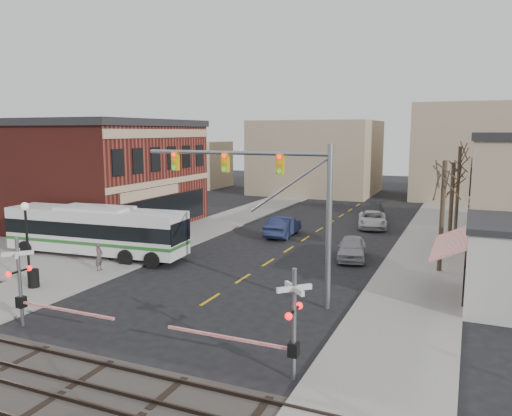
{
  "coord_description": "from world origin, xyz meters",
  "views": [
    {
      "loc": [
        11.94,
        -19.68,
        8.58
      ],
      "look_at": [
        -1.12,
        10.56,
        3.5
      ],
      "focal_mm": 35.0,
      "sensor_mm": 36.0,
      "label": 1
    }
  ],
  "objects_px": {
    "rr_crossing_east": "(282,324)",
    "car_a": "(352,248)",
    "traffic_signal_mast": "(275,189)",
    "pedestrian_far": "(115,246)",
    "car_d": "(373,211)",
    "pedestrian_near": "(99,257)",
    "transit_bus": "(96,230)",
    "car_b": "(283,226)",
    "street_lamp": "(26,226)",
    "rr_crossing_west": "(27,284)",
    "trash_bin": "(33,278)",
    "car_c": "(372,220)"
  },
  "relations": [
    {
      "from": "rr_crossing_west",
      "to": "rr_crossing_east",
      "type": "xyz_separation_m",
      "value": [
        11.83,
        0.18,
        0.0
      ]
    },
    {
      "from": "trash_bin",
      "to": "pedestrian_near",
      "type": "relative_size",
      "value": 0.57
    },
    {
      "from": "rr_crossing_east",
      "to": "car_c",
      "type": "xyz_separation_m",
      "value": [
        -2.17,
        29.08,
        -1.24
      ]
    },
    {
      "from": "rr_crossing_east",
      "to": "street_lamp",
      "type": "xyz_separation_m",
      "value": [
        -16.64,
        4.26,
        1.42
      ]
    },
    {
      "from": "pedestrian_near",
      "to": "rr_crossing_east",
      "type": "bearing_deg",
      "value": -129.08
    },
    {
      "from": "rr_crossing_west",
      "to": "street_lamp",
      "type": "height_order",
      "value": "street_lamp"
    },
    {
      "from": "pedestrian_far",
      "to": "rr_crossing_west",
      "type": "bearing_deg",
      "value": -137.63
    },
    {
      "from": "car_a",
      "to": "pedestrian_near",
      "type": "xyz_separation_m",
      "value": [
        -13.48,
        -9.36,
        0.22
      ]
    },
    {
      "from": "car_c",
      "to": "trash_bin",
      "type": "bearing_deg",
      "value": -130.03
    },
    {
      "from": "transit_bus",
      "to": "pedestrian_near",
      "type": "xyz_separation_m",
      "value": [
        2.79,
        -2.98,
        -0.89
      ]
    },
    {
      "from": "transit_bus",
      "to": "traffic_signal_mast",
      "type": "height_order",
      "value": "traffic_signal_mast"
    },
    {
      "from": "rr_crossing_east",
      "to": "car_d",
      "type": "distance_m",
      "value": 34.43
    },
    {
      "from": "traffic_signal_mast",
      "to": "rr_crossing_west",
      "type": "xyz_separation_m",
      "value": [
        -8.66,
        -7.54,
        -3.78
      ]
    },
    {
      "from": "rr_crossing_west",
      "to": "car_b",
      "type": "height_order",
      "value": "rr_crossing_west"
    },
    {
      "from": "rr_crossing_west",
      "to": "pedestrian_far",
      "type": "height_order",
      "value": "rr_crossing_west"
    },
    {
      "from": "rr_crossing_west",
      "to": "pedestrian_near",
      "type": "height_order",
      "value": "rr_crossing_west"
    },
    {
      "from": "transit_bus",
      "to": "car_d",
      "type": "height_order",
      "value": "transit_bus"
    },
    {
      "from": "trash_bin",
      "to": "pedestrian_near",
      "type": "xyz_separation_m",
      "value": [
        1.06,
        4.06,
        0.37
      ]
    },
    {
      "from": "rr_crossing_west",
      "to": "trash_bin",
      "type": "distance_m",
      "value": 5.93
    },
    {
      "from": "traffic_signal_mast",
      "to": "car_a",
      "type": "xyz_separation_m",
      "value": [
        1.76,
        9.93,
        -4.98
      ]
    },
    {
      "from": "traffic_signal_mast",
      "to": "car_b",
      "type": "relative_size",
      "value": 2.02
    },
    {
      "from": "transit_bus",
      "to": "car_b",
      "type": "relative_size",
      "value": 2.61
    },
    {
      "from": "street_lamp",
      "to": "pedestrian_near",
      "type": "height_order",
      "value": "street_lamp"
    },
    {
      "from": "trash_bin",
      "to": "car_b",
      "type": "relative_size",
      "value": 0.2
    },
    {
      "from": "car_b",
      "to": "car_d",
      "type": "relative_size",
      "value": 1.02
    },
    {
      "from": "car_a",
      "to": "car_d",
      "type": "bearing_deg",
      "value": 84.94
    },
    {
      "from": "traffic_signal_mast",
      "to": "pedestrian_far",
      "type": "relative_size",
      "value": 5.55
    },
    {
      "from": "traffic_signal_mast",
      "to": "pedestrian_far",
      "type": "distance_m",
      "value": 13.85
    },
    {
      "from": "rr_crossing_east",
      "to": "street_lamp",
      "type": "relative_size",
      "value": 1.22
    },
    {
      "from": "car_d",
      "to": "pedestrian_near",
      "type": "height_order",
      "value": "pedestrian_near"
    },
    {
      "from": "rr_crossing_west",
      "to": "car_a",
      "type": "relative_size",
      "value": 1.24
    },
    {
      "from": "transit_bus",
      "to": "car_a",
      "type": "xyz_separation_m",
      "value": [
        16.28,
        6.38,
        -1.11
      ]
    },
    {
      "from": "street_lamp",
      "to": "car_a",
      "type": "xyz_separation_m",
      "value": [
        15.24,
        13.04,
        -2.62
      ]
    },
    {
      "from": "car_a",
      "to": "pedestrian_near",
      "type": "relative_size",
      "value": 2.6
    },
    {
      "from": "traffic_signal_mast",
      "to": "pedestrian_far",
      "type": "xyz_separation_m",
      "value": [
        -12.64,
        3.15,
        -4.71
      ]
    },
    {
      "from": "trash_bin",
      "to": "car_a",
      "type": "relative_size",
      "value": 0.22
    },
    {
      "from": "traffic_signal_mast",
      "to": "car_d",
      "type": "xyz_separation_m",
      "value": [
        0.15,
        26.91,
        -5.03
      ]
    },
    {
      "from": "rr_crossing_east",
      "to": "pedestrian_far",
      "type": "relative_size",
      "value": 3.06
    },
    {
      "from": "car_b",
      "to": "car_a",
      "type": "bearing_deg",
      "value": 140.66
    },
    {
      "from": "rr_crossing_east",
      "to": "car_a",
      "type": "distance_m",
      "value": 17.4
    },
    {
      "from": "trash_bin",
      "to": "car_d",
      "type": "bearing_deg",
      "value": 66.95
    },
    {
      "from": "transit_bus",
      "to": "traffic_signal_mast",
      "type": "bearing_deg",
      "value": -13.77
    },
    {
      "from": "car_d",
      "to": "car_b",
      "type": "bearing_deg",
      "value": -121.65
    },
    {
      "from": "car_d",
      "to": "pedestrian_near",
      "type": "xyz_separation_m",
      "value": [
        -11.87,
        -26.34,
        0.27
      ]
    },
    {
      "from": "traffic_signal_mast",
      "to": "car_c",
      "type": "distance_m",
      "value": 22.31
    },
    {
      "from": "trash_bin",
      "to": "car_b",
      "type": "distance_m",
      "value": 20.14
    },
    {
      "from": "car_a",
      "to": "car_c",
      "type": "relative_size",
      "value": 0.86
    },
    {
      "from": "transit_bus",
      "to": "rr_crossing_west",
      "type": "bearing_deg",
      "value": -62.2
    },
    {
      "from": "traffic_signal_mast",
      "to": "trash_bin",
      "type": "height_order",
      "value": "traffic_signal_mast"
    },
    {
      "from": "traffic_signal_mast",
      "to": "pedestrian_near",
      "type": "xyz_separation_m",
      "value": [
        -11.72,
        0.57,
        -4.76
      ]
    }
  ]
}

